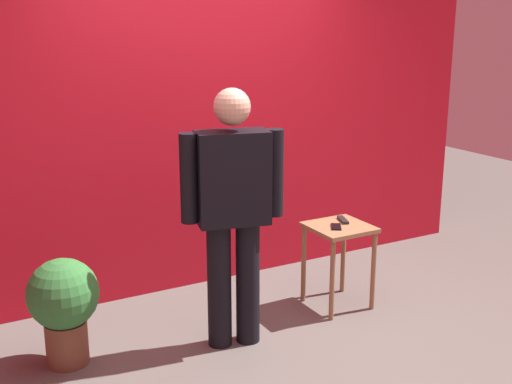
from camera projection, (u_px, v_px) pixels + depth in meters
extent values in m
plane|color=#59544F|center=(300.00, 354.00, 4.17)|extent=(12.00, 12.00, 0.00)
cube|color=red|center=(202.00, 92.00, 4.99)|extent=(5.12, 0.12, 3.09)
cylinder|color=black|center=(219.00, 285.00, 4.20)|extent=(0.19, 0.19, 0.83)
cylinder|color=black|center=(248.00, 282.00, 4.25)|extent=(0.19, 0.19, 0.83)
cube|color=black|center=(233.00, 178.00, 4.04)|extent=(0.49, 0.32, 0.59)
cube|color=silver|center=(228.00, 169.00, 4.14)|extent=(0.13, 0.04, 0.50)
cube|color=#B2333D|center=(228.00, 172.00, 4.15)|extent=(0.05, 0.02, 0.45)
cylinder|color=black|center=(189.00, 178.00, 3.97)|extent=(0.13, 0.13, 0.56)
cylinder|color=black|center=(275.00, 173.00, 4.11)|extent=(0.13, 0.13, 0.56)
sphere|color=tan|center=(232.00, 107.00, 3.93)|extent=(0.23, 0.23, 0.23)
cube|color=olive|center=(339.00, 227.00, 4.74)|extent=(0.43, 0.43, 0.03)
cylinder|color=olive|center=(332.00, 281.00, 4.58)|extent=(0.04, 0.04, 0.60)
cylinder|color=olive|center=(373.00, 271.00, 4.75)|extent=(0.04, 0.04, 0.60)
cylinder|color=olive|center=(304.00, 264.00, 4.89)|extent=(0.04, 0.04, 0.60)
cylinder|color=olive|center=(343.00, 256.00, 5.06)|extent=(0.04, 0.04, 0.60)
cube|color=black|center=(336.00, 227.00, 4.69)|extent=(0.14, 0.16, 0.01)
cube|color=black|center=(343.00, 220.00, 4.83)|extent=(0.10, 0.17, 0.02)
cylinder|color=brown|center=(67.00, 342.00, 4.04)|extent=(0.26, 0.26, 0.28)
sphere|color=#2D7233|center=(63.00, 294.00, 3.95)|extent=(0.44, 0.44, 0.44)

